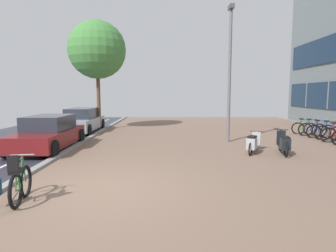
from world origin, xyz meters
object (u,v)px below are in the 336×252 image
(bicycle_rack_07, at_px, (321,131))
(bicycle_rack_08, at_px, (312,130))
(street_tree, at_px, (97,50))
(bicycle_rack_09, at_px, (304,128))
(lamp_post, at_px, (230,68))
(scooter_near, at_px, (284,144))
(parked_car_near, at_px, (48,133))
(bicycle_foreground, at_px, (18,184))
(parked_car_far, at_px, (82,121))
(bicycle_rack_06, at_px, (330,133))
(scooter_mid, at_px, (253,143))

(bicycle_rack_07, height_order, bicycle_rack_08, bicycle_rack_07)
(street_tree, bearing_deg, bicycle_rack_09, -10.41)
(lamp_post, bearing_deg, scooter_near, -61.25)
(bicycle_rack_08, relative_size, scooter_near, 0.76)
(lamp_post, bearing_deg, bicycle_rack_08, 19.19)
(parked_car_near, bearing_deg, street_tree, 84.40)
(bicycle_foreground, height_order, lamp_post, lamp_post)
(bicycle_foreground, xyz_separation_m, scooter_near, (7.40, 4.52, 0.00))
(street_tree, bearing_deg, lamp_post, -32.53)
(bicycle_rack_08, xyz_separation_m, parked_car_far, (-12.62, 1.79, 0.31))
(bicycle_foreground, distance_m, parked_car_near, 5.87)
(bicycle_rack_08, xyz_separation_m, parked_car_near, (-12.48, -3.27, 0.28))
(lamp_post, height_order, street_tree, street_tree)
(lamp_post, bearing_deg, bicycle_rack_06, 4.14)
(bicycle_rack_06, distance_m, bicycle_rack_08, 1.33)
(bicycle_foreground, relative_size, bicycle_rack_09, 1.09)
(bicycle_foreground, relative_size, lamp_post, 0.22)
(scooter_near, xyz_separation_m, lamp_post, (-1.47, 2.68, 2.99))
(scooter_mid, xyz_separation_m, lamp_post, (-0.39, 2.47, 3.01))
(bicycle_rack_08, height_order, street_tree, street_tree)
(bicycle_rack_06, xyz_separation_m, bicycle_rack_09, (-0.27, 1.98, -0.03))
(lamp_post, bearing_deg, scooter_mid, -80.94)
(bicycle_rack_08, relative_size, street_tree, 0.20)
(bicycle_rack_08, relative_size, parked_car_near, 0.32)
(scooter_mid, distance_m, parked_car_far, 10.13)
(parked_car_near, distance_m, lamp_post, 8.29)
(bicycle_rack_07, distance_m, parked_car_near, 12.83)
(bicycle_rack_07, relative_size, lamp_post, 0.23)
(bicycle_rack_09, bearing_deg, scooter_near, -122.88)
(parked_car_near, bearing_deg, scooter_mid, -6.24)
(lamp_post, xyz_separation_m, street_tree, (-7.06, 4.50, 1.47))
(bicycle_rack_07, height_order, scooter_near, bicycle_rack_07)
(bicycle_rack_07, distance_m, bicycle_rack_09, 1.33)
(scooter_mid, bearing_deg, parked_car_near, 173.76)
(bicycle_rack_06, bearing_deg, lamp_post, -175.86)
(bicycle_foreground, relative_size, bicycle_rack_07, 0.96)
(bicycle_rack_08, bearing_deg, scooter_near, -127.54)
(bicycle_rack_09, xyz_separation_m, parked_car_far, (-12.52, 1.13, 0.32))
(bicycle_foreground, relative_size, parked_car_far, 0.32)
(parked_car_near, height_order, street_tree, street_tree)
(street_tree, bearing_deg, scooter_near, -40.10)
(bicycle_rack_07, relative_size, bicycle_rack_08, 1.05)
(bicycle_rack_08, relative_size, bicycle_rack_09, 1.08)
(bicycle_foreground, height_order, street_tree, street_tree)
(bicycle_rack_06, relative_size, scooter_near, 0.77)
(bicycle_rack_09, distance_m, parked_car_near, 12.99)
(street_tree, bearing_deg, bicycle_rack_07, -16.23)
(street_tree, bearing_deg, bicycle_rack_06, -18.96)
(bicycle_rack_06, bearing_deg, parked_car_far, 166.36)
(bicycle_rack_07, bearing_deg, bicycle_rack_06, -81.96)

